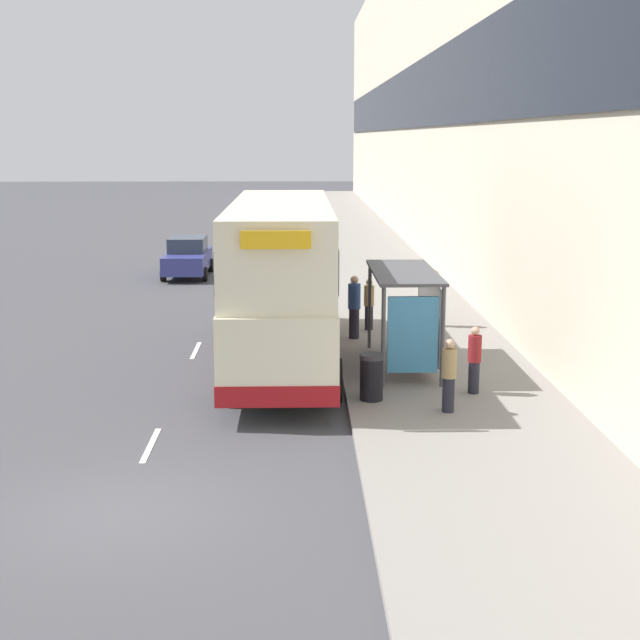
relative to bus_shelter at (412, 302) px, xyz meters
The scene contains 19 objects.
ground_plane 10.42m from the bus_shelter, 124.28° to the right, with size 220.00×220.00×0.00m, color #424247.
pavement 30.09m from the bus_shelter, 88.61° to the left, with size 5.00×93.00×0.14m.
terrace_facade 31.21m from the bus_shelter, 81.07° to the left, with size 3.10×93.00×17.87m.
lane_mark_0 8.02m from the bus_shelter, 137.77° to the right, with size 0.12×2.00×0.01m.
lane_mark_1 6.64m from the bus_shelter, 154.97° to the left, with size 0.12×2.00×0.01m.
lane_mark_2 12.24m from the bus_shelter, 118.51° to the left, with size 0.12×2.00×0.01m.
lane_mark_3 19.53m from the bus_shelter, 107.27° to the left, with size 0.12×2.00×0.01m.
lane_mark_4 27.18m from the bus_shelter, 102.29° to the left, with size 0.12×2.00×0.01m.
lane_mark_5 34.96m from the bus_shelter, 99.52° to the left, with size 0.12×2.00×0.01m.
bus_shelter is the anchor object (origin of this frame).
double_decker_bus_near 3.50m from the bus_shelter, 161.74° to the left, with size 2.85×11.03×4.30m.
car_0 23.00m from the bus_shelter, 98.27° to the left, with size 2.03×3.80×1.82m.
car_1 18.25m from the bus_shelter, 114.85° to the left, with size 1.94×4.27×1.69m.
pedestrian_at_shelter 2.69m from the bus_shelter, 62.09° to the right, with size 0.31×0.31×1.57m.
pedestrian_1 4.88m from the bus_shelter, 98.36° to the left, with size 0.31×0.31×1.58m.
pedestrian_2 3.85m from the bus_shelter, 108.94° to the left, with size 0.37×0.37×1.86m.
pedestrian_3 3.76m from the bus_shelter, 84.44° to the right, with size 0.32×0.32×1.60m.
pedestrian_4 5.46m from the bus_shelter, 75.21° to the left, with size 0.35×0.35×1.77m.
litter_bin 3.19m from the bus_shelter, 114.42° to the right, with size 0.55×0.55×1.05m.
Camera 1 is at (2.92, -13.47, 5.94)m, focal length 50.00 mm.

